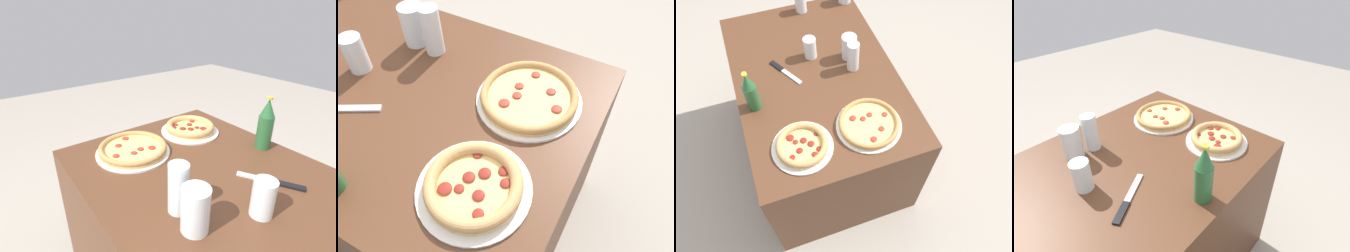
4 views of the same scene
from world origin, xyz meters
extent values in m
cylinder|color=silver|center=(-0.40, 0.18, 0.71)|extent=(0.27, 0.27, 0.01)
cylinder|color=#E5C689|center=(-0.40, 0.18, 0.72)|extent=(0.23, 0.23, 0.01)
cylinder|color=#E5C170|center=(-0.40, 0.18, 0.73)|extent=(0.20, 0.20, 0.00)
torus|color=tan|center=(-0.40, 0.18, 0.74)|extent=(0.23, 0.23, 0.03)
ellipsoid|color=maroon|center=(-0.43, 0.19, 0.73)|extent=(0.03, 0.03, 0.01)
ellipsoid|color=maroon|center=(-0.41, 0.14, 0.73)|extent=(0.03, 0.03, 0.01)
ellipsoid|color=maroon|center=(-0.47, 0.14, 0.73)|extent=(0.03, 0.03, 0.01)
ellipsoid|color=maroon|center=(-0.38, 0.16, 0.73)|extent=(0.03, 0.03, 0.01)
ellipsoid|color=maroon|center=(-0.37, 0.10, 0.73)|extent=(0.02, 0.02, 0.01)
ellipsoid|color=maroon|center=(-0.45, 0.23, 0.73)|extent=(0.03, 0.03, 0.01)
ellipsoid|color=maroon|center=(-0.45, 0.11, 0.73)|extent=(0.03, 0.03, 0.01)
ellipsoid|color=maroon|center=(-0.35, 0.22, 0.73)|extent=(0.03, 0.03, 0.01)
ellipsoid|color=maroon|center=(-0.38, 0.20, 0.73)|extent=(0.02, 0.02, 0.01)
cylinder|color=white|center=(-0.39, -0.14, 0.71)|extent=(0.30, 0.30, 0.01)
cylinder|color=tan|center=(-0.39, -0.14, 0.72)|extent=(0.28, 0.28, 0.01)
cylinder|color=#E5C170|center=(-0.39, -0.14, 0.73)|extent=(0.24, 0.24, 0.00)
torus|color=tan|center=(-0.39, -0.14, 0.73)|extent=(0.28, 0.28, 0.02)
ellipsoid|color=#A83323|center=(-0.48, -0.13, 0.73)|extent=(0.03, 0.03, 0.01)
ellipsoid|color=#A83323|center=(-0.44, -0.18, 0.73)|extent=(0.03, 0.03, 0.01)
ellipsoid|color=#A83323|center=(-0.37, -0.23, 0.73)|extent=(0.03, 0.03, 0.01)
ellipsoid|color=#A83323|center=(-0.34, -0.08, 0.73)|extent=(0.03, 0.03, 0.01)
ellipsoid|color=#A83323|center=(-0.35, -0.16, 0.73)|extent=(0.03, 0.03, 0.01)
ellipsoid|color=#A83323|center=(-0.36, -0.12, 0.73)|extent=(0.03, 0.03, 0.01)
cylinder|color=white|center=(-0.02, -0.20, 0.79)|extent=(0.06, 0.06, 0.16)
cylinder|color=black|center=(-0.02, -0.20, 0.76)|extent=(0.05, 0.05, 0.10)
cylinder|color=white|center=(0.14, -0.02, 0.77)|extent=(0.07, 0.07, 0.12)
cylinder|color=#F4A323|center=(0.14, -0.02, 0.74)|extent=(0.05, 0.05, 0.06)
cylinder|color=white|center=(0.06, -0.21, 0.77)|extent=(0.08, 0.08, 0.13)
cylinder|color=#935123|center=(0.06, -0.21, 0.76)|extent=(0.06, 0.06, 0.10)
cylinder|color=#286033|center=(-0.10, 0.33, 0.78)|extent=(0.06, 0.06, 0.14)
cone|color=#286033|center=(-0.10, 0.33, 0.89)|extent=(0.06, 0.06, 0.07)
cylinder|color=gold|center=(-0.10, 0.33, 0.93)|extent=(0.02, 0.02, 0.01)
cube|color=black|center=(0.12, 0.17, 0.71)|extent=(0.09, 0.07, 0.01)
cube|color=silver|center=(0.02, 0.12, 0.71)|extent=(0.13, 0.08, 0.01)
camera|label=1|loc=(0.45, -0.58, 1.26)|focal=28.00mm
camera|label=2|loc=(-0.64, 0.46, 1.40)|focal=35.00mm
camera|label=3|loc=(-1.15, 0.25, 1.95)|focal=35.00mm
camera|label=4|loc=(0.41, 0.69, 1.40)|focal=28.00mm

